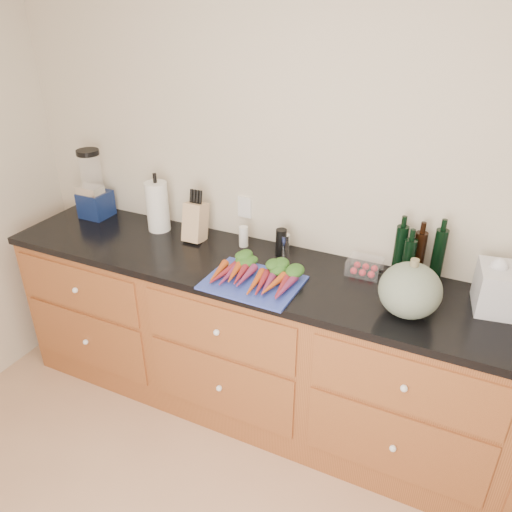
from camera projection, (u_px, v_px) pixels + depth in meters
The scene contains 15 objects.
wall_back at pixel (354, 192), 2.50m from camera, with size 4.10×0.05×2.60m, color beige.
cabinets at pixel (322, 363), 2.64m from camera, with size 3.60×0.64×0.90m.
countertop at pixel (328, 287), 2.42m from camera, with size 3.64×0.62×0.04m, color black.
cutting_board at pixel (253, 283), 2.40m from camera, with size 0.45×0.34×0.01m, color #2E41AE.
carrots at pixel (256, 273), 2.42m from camera, with size 0.41×0.30×0.06m.
squash at pixel (410, 290), 2.13m from camera, with size 0.27×0.27×0.24m, color #586756.
blender_appliance at pixel (93, 188), 3.04m from camera, with size 0.17×0.17×0.42m.
paper_towel at pixel (158, 207), 2.88m from camera, with size 0.13×0.13×0.29m, color white.
knife_block at pixel (195, 222), 2.78m from camera, with size 0.11×0.11×0.22m, color tan.
grinder_salt at pixel (243, 237), 2.73m from camera, with size 0.05×0.05×0.12m, color white.
grinder_pepper at pixel (281, 242), 2.64m from camera, with size 0.06×0.06×0.14m, color black.
canister_chrome at pixel (285, 245), 2.64m from camera, with size 0.05×0.05×0.12m, color white.
tomato_box at pixel (365, 266), 2.48m from camera, with size 0.16×0.13×0.08m, color white.
bottles at pixel (416, 256), 2.38m from camera, with size 0.24×0.12×0.28m.
grocery_bag at pixel (510, 290), 2.16m from camera, with size 0.27×0.22×0.20m, color silver, non-canonical shape.
Camera 1 is at (0.57, -0.71, 2.19)m, focal length 35.00 mm.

